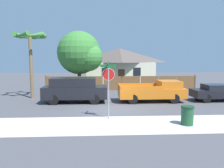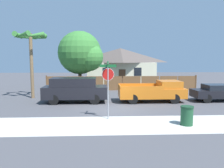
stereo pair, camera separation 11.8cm
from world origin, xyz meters
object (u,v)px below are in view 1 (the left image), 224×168
(house, at_px, (119,64))
(parked_sedan, at_px, (217,92))
(palm_tree, at_px, (30,42))
(red_suv, at_px, (75,89))
(orange_pickup, at_px, (154,91))
(stop_sign, at_px, (109,80))
(oak_tree, at_px, (81,54))
(trash_bin, at_px, (187,115))

(house, bearing_deg, parked_sedan, -66.57)
(house, height_order, palm_tree, palm_tree)
(red_suv, distance_m, orange_pickup, 6.24)
(stop_sign, bearing_deg, oak_tree, 107.94)
(house, bearing_deg, palm_tree, -123.70)
(palm_tree, distance_m, parked_sedan, 16.03)
(palm_tree, bearing_deg, trash_bin, -38.81)
(palm_tree, bearing_deg, oak_tree, 57.52)
(palm_tree, distance_m, red_suv, 5.86)
(palm_tree, distance_m, orange_pickup, 11.13)
(oak_tree, height_order, orange_pickup, oak_tree)
(parked_sedan, bearing_deg, palm_tree, 171.59)
(house, xyz_separation_m, red_suv, (-4.81, -15.23, -1.53))
(oak_tree, distance_m, trash_bin, 16.08)
(red_suv, distance_m, stop_sign, 5.56)
(stop_sign, xyz_separation_m, trash_bin, (4.00, -1.36, -1.71))
(parked_sedan, bearing_deg, red_suv, 179.47)
(house, relative_size, parked_sedan, 2.48)
(stop_sign, bearing_deg, parked_sedan, 34.87)
(palm_tree, bearing_deg, parked_sedan, -7.89)
(house, height_order, stop_sign, house)
(red_suv, xyz_separation_m, stop_sign, (2.44, -4.86, 1.17))
(oak_tree, height_order, red_suv, oak_tree)
(parked_sedan, bearing_deg, house, 112.91)
(stop_sign, bearing_deg, red_suv, 123.12)
(house, relative_size, palm_tree, 1.80)
(oak_tree, xyz_separation_m, trash_bin, (6.62, -14.24, -3.47))
(trash_bin, bearing_deg, orange_pickup, 91.92)
(palm_tree, xyz_separation_m, trash_bin, (10.37, -8.34, -4.34))
(parked_sedan, bearing_deg, oak_tree, 144.79)
(oak_tree, xyz_separation_m, stop_sign, (2.62, -12.87, -1.76))
(parked_sedan, distance_m, stop_sign, 10.31)
(oak_tree, xyz_separation_m, parked_sedan, (11.59, -8.02, -3.26))
(palm_tree, bearing_deg, house, 56.30)
(house, height_order, trash_bin, house)
(red_suv, relative_size, trash_bin, 4.96)
(red_suv, bearing_deg, house, 71.95)
(house, distance_m, trash_bin, 21.61)
(oak_tree, bearing_deg, trash_bin, -65.06)
(house, bearing_deg, stop_sign, -96.73)
(oak_tree, height_order, stop_sign, oak_tree)
(stop_sign, bearing_deg, palm_tree, 138.83)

